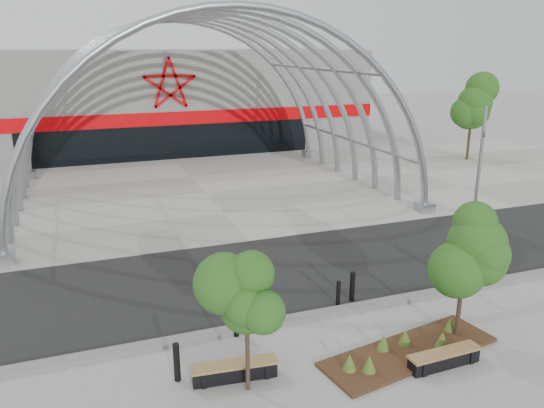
{
  "coord_description": "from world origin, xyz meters",
  "views": [
    {
      "loc": [
        -6.66,
        -14.17,
        8.43
      ],
      "look_at": [
        0.0,
        4.0,
        2.6
      ],
      "focal_mm": 35.0,
      "sensor_mm": 36.0,
      "label": 1
    }
  ],
  "objects_px": {
    "bollard_2": "(352,287)",
    "street_tree_1": "(466,247)",
    "bench_0": "(235,371)",
    "signal_pole": "(480,163)",
    "street_tree_0": "(247,299)",
    "bench_1": "(444,359)"
  },
  "relations": [
    {
      "from": "bench_1",
      "to": "bollard_2",
      "type": "bearing_deg",
      "value": 96.97
    },
    {
      "from": "signal_pole",
      "to": "street_tree_0",
      "type": "height_order",
      "value": "signal_pole"
    },
    {
      "from": "street_tree_0",
      "to": "bench_1",
      "type": "xyz_separation_m",
      "value": [
        5.33,
        -0.88,
        -2.32
      ]
    },
    {
      "from": "street_tree_1",
      "to": "bollard_2",
      "type": "distance_m",
      "value": 4.34
    },
    {
      "from": "bench_0",
      "to": "bollard_2",
      "type": "relative_size",
      "value": 2.15
    },
    {
      "from": "bollard_2",
      "to": "street_tree_1",
      "type": "bearing_deg",
      "value": -59.94
    },
    {
      "from": "signal_pole",
      "to": "bench_0",
      "type": "xyz_separation_m",
      "value": [
        -14.83,
        -8.43,
        -2.73
      ]
    },
    {
      "from": "street_tree_0",
      "to": "street_tree_1",
      "type": "relative_size",
      "value": 0.87
    },
    {
      "from": "street_tree_0",
      "to": "bench_0",
      "type": "relative_size",
      "value": 1.53
    },
    {
      "from": "street_tree_0",
      "to": "bollard_2",
      "type": "height_order",
      "value": "street_tree_0"
    },
    {
      "from": "street_tree_1",
      "to": "bollard_2",
      "type": "height_order",
      "value": "street_tree_1"
    },
    {
      "from": "street_tree_1",
      "to": "bench_1",
      "type": "bearing_deg",
      "value": -139.45
    },
    {
      "from": "signal_pole",
      "to": "bench_0",
      "type": "relative_size",
      "value": 2.45
    },
    {
      "from": "bollard_2",
      "to": "signal_pole",
      "type": "bearing_deg",
      "value": 29.57
    },
    {
      "from": "signal_pole",
      "to": "bollard_2",
      "type": "relative_size",
      "value": 5.27
    },
    {
      "from": "bench_1",
      "to": "street_tree_0",
      "type": "bearing_deg",
      "value": 170.6
    },
    {
      "from": "bench_0",
      "to": "signal_pole",
      "type": "bearing_deg",
      "value": 29.63
    },
    {
      "from": "bench_1",
      "to": "bollard_2",
      "type": "xyz_separation_m",
      "value": [
        -0.52,
        4.27,
        0.32
      ]
    },
    {
      "from": "bollard_2",
      "to": "street_tree_0",
      "type": "bearing_deg",
      "value": -144.81
    },
    {
      "from": "signal_pole",
      "to": "bench_1",
      "type": "xyz_separation_m",
      "value": [
        -9.31,
        -9.85,
        -2.74
      ]
    },
    {
      "from": "signal_pole",
      "to": "street_tree_0",
      "type": "relative_size",
      "value": 1.61
    },
    {
      "from": "signal_pole",
      "to": "street_tree_1",
      "type": "height_order",
      "value": "signal_pole"
    }
  ]
}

